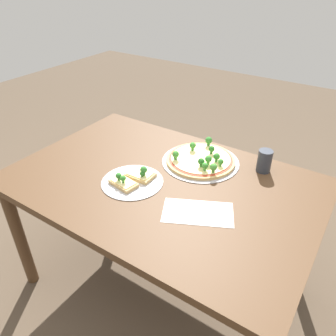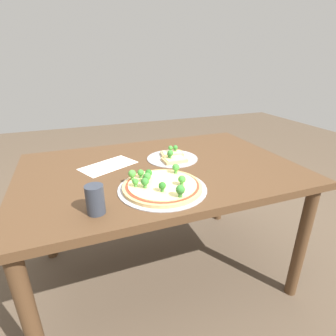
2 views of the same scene
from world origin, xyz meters
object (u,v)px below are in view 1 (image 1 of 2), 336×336
object	(u,v)px
pizza_tray_whole	(201,159)
pizza_tray_slice	(133,179)
dining_table	(162,194)
drinking_cup	(264,161)

from	to	relation	value
pizza_tray_whole	pizza_tray_slice	xyz separation A→B (m)	(-0.18, -0.32, -0.00)
pizza_tray_whole	dining_table	bearing A→B (deg)	-107.41
dining_table	drinking_cup	xyz separation A→B (m)	(0.36, 0.33, 0.13)
dining_table	drinking_cup	distance (m)	0.50
dining_table	drinking_cup	bearing A→B (deg)	42.75
drinking_cup	pizza_tray_whole	bearing A→B (deg)	-161.60
pizza_tray_whole	pizza_tray_slice	size ratio (longest dim) A/B	1.36
pizza_tray_whole	pizza_tray_slice	bearing A→B (deg)	-119.11
dining_table	drinking_cup	world-z (taller)	drinking_cup
pizza_tray_whole	drinking_cup	distance (m)	0.30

